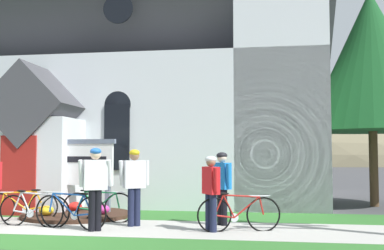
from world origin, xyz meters
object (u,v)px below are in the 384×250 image
bicycle_orange (22,206)px  bicycle_red (34,210)px  cyclist_in_orange_jersey (222,183)px  cyclist_in_green_jersey (211,188)px  cyclist_in_red_jersey (95,182)px  roadside_conifer (371,60)px  cyclist_in_white_jersey (134,181)px  bicycle_silver (239,213)px  church_sign (83,165)px  bicycle_white (70,211)px  bicycle_black (98,207)px

bicycle_orange → bicycle_red: size_ratio=0.94×
cyclist_in_orange_jersey → cyclist_in_green_jersey: size_ratio=1.05×
cyclist_in_red_jersey → roadside_conifer: (6.84, 5.84, 3.52)m
cyclist_in_white_jersey → bicycle_silver: bearing=-8.9°
church_sign → bicycle_white: 2.54m
bicycle_black → cyclist_in_white_jersey: bearing=-24.0°
bicycle_silver → cyclist_in_orange_jersey: 1.09m
bicycle_orange → cyclist_in_orange_jersey: 4.84m
bicycle_silver → roadside_conifer: roadside_conifer is taller
bicycle_orange → cyclist_in_red_jersey: size_ratio=0.94×
bicycle_orange → bicycle_silver: bicycle_silver is taller
church_sign → cyclist_in_red_jersey: 2.82m
bicycle_red → cyclist_in_white_jersey: (2.21, 0.35, 0.64)m
cyclist_in_red_jersey → cyclist_in_white_jersey: 1.00m
bicycle_red → cyclist_in_orange_jersey: cyclist_in_orange_jersey is taller
cyclist_in_green_jersey → roadside_conifer: roadside_conifer is taller
bicycle_orange → cyclist_in_orange_jersey: (4.81, 0.07, 0.60)m
cyclist_in_white_jersey → bicycle_white: bearing=-156.2°
cyclist_in_red_jersey → cyclist_in_green_jersey: size_ratio=1.11×
bicycle_black → cyclist_in_orange_jersey: 2.99m
bicycle_red → bicycle_black: size_ratio=1.01×
bicycle_silver → bicycle_black: bicycle_silver is taller
bicycle_silver → cyclist_in_white_jersey: (-2.35, 0.37, 0.63)m
church_sign → roadside_conifer: 9.35m
bicycle_white → bicycle_silver: size_ratio=1.04×
bicycle_white → cyclist_in_green_jersey: 3.08m
church_sign → cyclist_in_orange_jersey: church_sign is taller
church_sign → bicycle_red: size_ratio=1.15×
bicycle_white → bicycle_black: bearing=76.0°
bicycle_silver → cyclist_in_white_jersey: cyclist_in_white_jersey is taller
bicycle_red → bicycle_black: (1.20, 0.79, 0.00)m
bicycle_silver → cyclist_in_white_jersey: bearing=171.1°
church_sign → cyclist_in_green_jersey: 4.29m
bicycle_orange → bicycle_white: (1.62, -0.94, 0.02)m
cyclist_in_orange_jersey → cyclist_in_red_jersey: 2.83m
church_sign → cyclist_in_orange_jersey: 4.04m
bicycle_orange → church_sign: bearing=53.6°
bicycle_white → cyclist_in_white_jersey: size_ratio=1.03×
bicycle_red → cyclist_in_red_jersey: (1.59, -0.43, 0.66)m
cyclist_in_red_jersey → roadside_conifer: 9.66m
bicycle_black → cyclist_in_green_jersey: bearing=-18.0°
cyclist_in_white_jersey → roadside_conifer: size_ratio=0.25×
bicycle_red → bicycle_black: 1.44m
bicycle_red → cyclist_in_white_jersey: size_ratio=1.02×
bicycle_silver → bicycle_white: bearing=-177.0°
bicycle_orange → bicycle_white: bearing=-30.1°
cyclist_in_red_jersey → cyclist_in_green_jersey: cyclist_in_red_jersey is taller
bicycle_black → cyclist_in_green_jersey: 2.97m
bicycle_black → roadside_conifer: bearing=32.6°
bicycle_red → cyclist_in_orange_jersey: 4.25m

